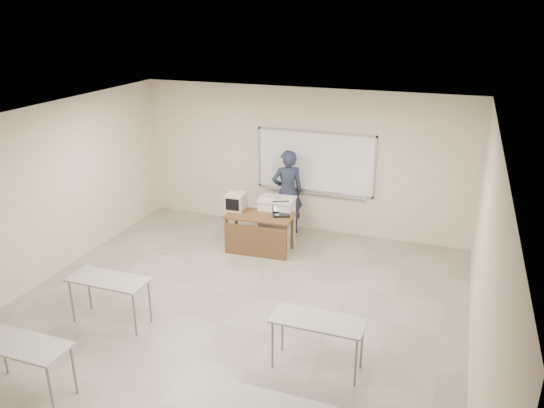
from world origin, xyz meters
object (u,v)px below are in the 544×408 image
at_px(mouse, 277,215).
at_px(keyboard, 270,197).
at_px(instructor_desk, 258,228).
at_px(podium, 277,221).
at_px(presenter, 287,192).
at_px(crt_monitor, 236,201).
at_px(laptop, 282,212).
at_px(whiteboard, 315,163).

distance_m(mouse, keyboard, 0.52).
bearing_deg(instructor_desk, podium, 66.06).
height_order(podium, presenter, presenter).
height_order(crt_monitor, mouse, crt_monitor).
relative_size(podium, keyboard, 2.40).
distance_m(laptop, keyboard, 0.48).
xyz_separation_m(podium, mouse, (0.14, -0.37, 0.28)).
bearing_deg(keyboard, whiteboard, 58.74).
distance_m(podium, laptop, 0.46).
distance_m(crt_monitor, presenter, 1.19).
relative_size(instructor_desk, keyboard, 3.20).
bearing_deg(keyboard, mouse, -48.97).
distance_m(podium, presenter, 0.74).
xyz_separation_m(podium, laptop, (0.20, -0.26, 0.32)).
bearing_deg(whiteboard, podium, -117.78).
bearing_deg(laptop, podium, 105.65).
relative_size(instructor_desk, presenter, 0.72).
xyz_separation_m(instructor_desk, presenter, (0.21, 1.15, 0.38)).
xyz_separation_m(instructor_desk, mouse, (0.34, 0.16, 0.25)).
bearing_deg(podium, whiteboard, 59.18).
bearing_deg(instructor_desk, whiteboard, 61.45).
xyz_separation_m(whiteboard, mouse, (-0.36, -1.32, -0.71)).
distance_m(instructor_desk, crt_monitor, 0.72).
relative_size(podium, mouse, 9.86).
distance_m(laptop, mouse, 0.13).
height_order(instructor_desk, podium, podium).
xyz_separation_m(mouse, keyboard, (-0.29, 0.38, 0.21)).
bearing_deg(keyboard, instructor_desk, -91.91).
height_order(podium, mouse, podium).
height_order(instructor_desk, presenter, presenter).
xyz_separation_m(whiteboard, instructor_desk, (-0.70, -1.48, -0.96)).
relative_size(podium, presenter, 0.54).
bearing_deg(whiteboard, presenter, -145.73).
bearing_deg(laptop, crt_monitor, 160.28).
height_order(crt_monitor, presenter, presenter).
relative_size(whiteboard, laptop, 7.72).
distance_m(whiteboard, podium, 1.46).
relative_size(whiteboard, mouse, 25.30).
bearing_deg(instructor_desk, crt_monitor, 153.70).
height_order(mouse, keyboard, keyboard).
height_order(whiteboard, keyboard, whiteboard).
relative_size(crt_monitor, laptop, 1.27).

